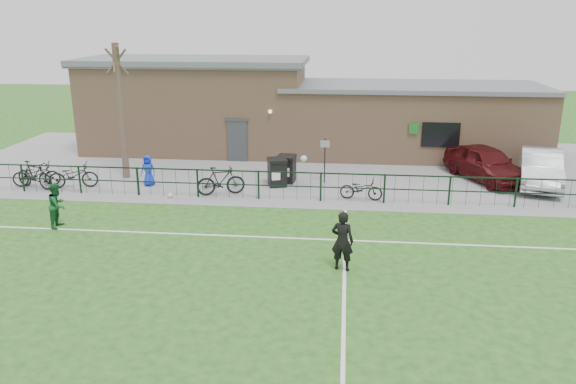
# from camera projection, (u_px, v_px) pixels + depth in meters

# --- Properties ---
(ground) EXTENTS (90.00, 90.00, 0.00)m
(ground) POSITION_uv_depth(u_px,v_px,m) (269.00, 294.00, 14.96)
(ground) COLOR #225218
(ground) RESTS_ON ground
(paving_strip) EXTENTS (34.00, 13.00, 0.02)m
(paving_strip) POSITION_uv_depth(u_px,v_px,m) (306.00, 166.00, 27.76)
(paving_strip) COLOR gray
(paving_strip) RESTS_ON ground
(pitch_line_touch) EXTENTS (28.00, 0.10, 0.01)m
(pitch_line_touch) POSITION_uv_depth(u_px,v_px,m) (295.00, 202.00, 22.35)
(pitch_line_touch) COLOR white
(pitch_line_touch) RESTS_ON ground
(pitch_line_mid) EXTENTS (28.00, 0.10, 0.01)m
(pitch_line_mid) POSITION_uv_depth(u_px,v_px,m) (285.00, 238.00, 18.75)
(pitch_line_mid) COLOR white
(pitch_line_mid) RESTS_ON ground
(pitch_line_perp) EXTENTS (0.10, 16.00, 0.01)m
(pitch_line_perp) POSITION_uv_depth(u_px,v_px,m) (344.00, 298.00, 14.76)
(pitch_line_perp) COLOR white
(pitch_line_perp) RESTS_ON ground
(perimeter_fence) EXTENTS (28.00, 0.10, 1.20)m
(perimeter_fence) POSITION_uv_depth(u_px,v_px,m) (296.00, 186.00, 22.37)
(perimeter_fence) COLOR black
(perimeter_fence) RESTS_ON ground
(bare_tree) EXTENTS (0.30, 0.30, 6.00)m
(bare_tree) POSITION_uv_depth(u_px,v_px,m) (121.00, 113.00, 24.80)
(bare_tree) COLOR #49372C
(bare_tree) RESTS_ON ground
(wheelie_bin_left) EXTENTS (0.82, 0.91, 1.12)m
(wheelie_bin_left) POSITION_uv_depth(u_px,v_px,m) (286.00, 170.00, 24.85)
(wheelie_bin_left) COLOR black
(wheelie_bin_left) RESTS_ON paving_strip
(wheelie_bin_right) EXTENTS (0.95, 1.01, 1.12)m
(wheelie_bin_right) POSITION_uv_depth(u_px,v_px,m) (277.00, 173.00, 24.32)
(wheelie_bin_right) COLOR black
(wheelie_bin_right) RESTS_ON paving_strip
(sign_post) EXTENTS (0.07, 0.07, 2.00)m
(sign_post) POSITION_uv_depth(u_px,v_px,m) (325.00, 161.00, 24.60)
(sign_post) COLOR black
(sign_post) RESTS_ON paving_strip
(car_maroon) EXTENTS (3.54, 4.92, 1.56)m
(car_maroon) POSITION_uv_depth(u_px,v_px,m) (486.00, 163.00, 25.08)
(car_maroon) COLOR #400B0E
(car_maroon) RESTS_ON paving_strip
(car_silver) EXTENTS (2.76, 4.96, 1.55)m
(car_silver) POSITION_uv_depth(u_px,v_px,m) (541.00, 168.00, 24.27)
(car_silver) COLOR #ABAEB3
(car_silver) RESTS_ON paving_strip
(bicycle_a) EXTENTS (2.10, 1.20, 1.04)m
(bicycle_a) POSITION_uv_depth(u_px,v_px,m) (36.00, 174.00, 24.24)
(bicycle_a) COLOR black
(bicycle_a) RESTS_ON paving_strip
(bicycle_b) EXTENTS (2.05, 1.16, 1.19)m
(bicycle_b) POSITION_uv_depth(u_px,v_px,m) (34.00, 175.00, 23.91)
(bicycle_b) COLOR black
(bicycle_b) RESTS_ON paving_strip
(bicycle_c) EXTENTS (2.17, 1.21, 1.08)m
(bicycle_c) POSITION_uv_depth(u_px,v_px,m) (73.00, 175.00, 24.02)
(bicycle_c) COLOR black
(bicycle_c) RESTS_ON paving_strip
(bicycle_d) EXTENTS (2.06, 1.17, 1.19)m
(bicycle_d) POSITION_uv_depth(u_px,v_px,m) (221.00, 181.00, 23.04)
(bicycle_d) COLOR black
(bicycle_d) RESTS_ON paving_strip
(bicycle_e) EXTENTS (1.76, 0.79, 0.90)m
(bicycle_e) POSITION_uv_depth(u_px,v_px,m) (361.00, 189.00, 22.48)
(bicycle_e) COLOR black
(bicycle_e) RESTS_ON paving_strip
(spectator_child) EXTENTS (0.69, 0.47, 1.36)m
(spectator_child) POSITION_uv_depth(u_px,v_px,m) (148.00, 170.00, 24.27)
(spectator_child) COLOR #1533C9
(spectator_child) RESTS_ON paving_strip
(goalkeeper_kick) EXTENTS (1.86, 3.71, 2.59)m
(goalkeeper_kick) POSITION_uv_depth(u_px,v_px,m) (341.00, 239.00, 16.22)
(goalkeeper_kick) COLOR black
(goalkeeper_kick) RESTS_ON ground
(outfield_player) EXTENTS (0.61, 0.78, 1.59)m
(outfield_player) POSITION_uv_depth(u_px,v_px,m) (58.00, 205.00, 19.55)
(outfield_player) COLOR #164E26
(outfield_player) RESTS_ON ground
(ball_ground) EXTENTS (0.23, 0.23, 0.23)m
(ball_ground) POSITION_uv_depth(u_px,v_px,m) (170.00, 195.00, 22.80)
(ball_ground) COLOR white
(ball_ground) RESTS_ON ground
(clubhouse) EXTENTS (24.25, 5.40, 4.96)m
(clubhouse) POSITION_uv_depth(u_px,v_px,m) (294.00, 111.00, 30.03)
(clubhouse) COLOR tan
(clubhouse) RESTS_ON ground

